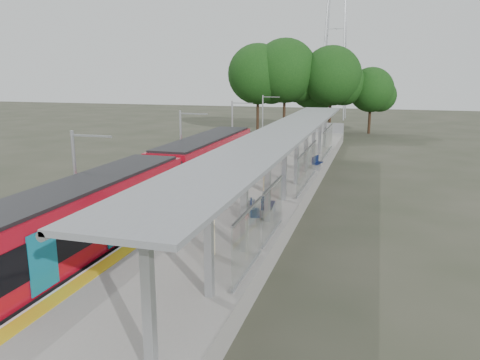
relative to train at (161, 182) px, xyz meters
The scene contains 16 objects.
ground 13.05m from the train, 69.57° to the right, with size 200.00×200.00×0.00m, color #474438.
trackbed 8.15m from the train, 90.01° to the left, with size 3.00×70.00×0.24m, color #59544C.
platform 9.24m from the train, 60.41° to the left, with size 6.00×50.00×1.00m, color gray.
tactile_strip 8.22m from the train, 76.18° to the left, with size 0.60×50.00×0.02m, color gold.
end_fence 33.18m from the train, 82.21° to the left, with size 6.00×0.10×1.20m, color #9EA0A5.
train is the anchor object (origin of this frame).
canopy 7.67m from the train, 33.94° to the left, with size 3.27×38.00×3.66m.
pylon 63.33m from the train, 86.71° to the left, with size 8.00×4.00×38.00m, color #9EA0A5, non-canonical shape.
tree_cluster 39.80m from the train, 88.13° to the left, with size 21.24×10.97×12.36m.
catenary_masts 7.18m from the train, 103.92° to the left, with size 2.08×48.16×5.40m.
bench_near 6.34m from the train, 21.54° to the right, with size 0.81×1.51×0.99m.
bench_mid 6.33m from the train, ahead, with size 0.66×1.68×1.12m.
bench_far 13.31m from the train, 57.63° to the left, with size 0.69×1.43×0.94m.
info_pillar_near 8.60m from the train, 51.87° to the right, with size 0.41×0.41×1.83m.
info_pillar_far 6.33m from the train, 36.76° to the left, with size 0.40×0.40×1.78m.
litter_bin 5.89m from the train, 18.00° to the right, with size 0.46×0.46×0.94m, color #9EA0A5.
Camera 1 is at (6.78, -10.81, 7.90)m, focal length 35.00 mm.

